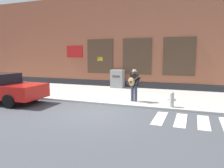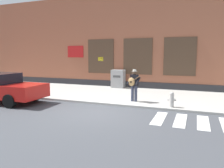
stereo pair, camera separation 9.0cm
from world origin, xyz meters
name	(u,v)px [view 2 (the right image)]	position (x,y,z in m)	size (l,w,h in m)	color
ground_plane	(96,112)	(0.00, 0.00, 0.00)	(160.00, 160.00, 0.00)	#424449
sidewalk	(126,95)	(0.00, 4.18, 0.05)	(28.00, 5.60, 0.11)	#ADAAA3
building_backdrop	(144,42)	(0.00, 8.98, 3.46)	(28.00, 4.06, 6.94)	#99563D
red_car	(1,88)	(-5.52, 0.09, 0.77)	(4.64, 2.05, 1.53)	red
busker	(134,83)	(1.02, 2.31, 1.04)	(0.72, 0.60, 1.64)	#33384C
utility_box	(118,79)	(-1.32, 6.53, 0.76)	(0.93, 0.64, 1.30)	#9E9E9E
fire_hydrant	(172,100)	(2.98, 1.73, 0.45)	(0.38, 0.20, 0.70)	#B2ADA8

